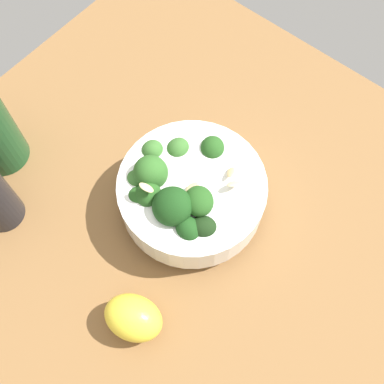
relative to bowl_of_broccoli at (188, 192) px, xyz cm
name	(u,v)px	position (x,y,z in cm)	size (l,w,h in cm)	color
ground_plane	(177,216)	(-1.21, 0.91, -6.74)	(66.03, 66.03, 5.00)	brown
bowl_of_broccoli	(188,192)	(0.00, 0.00, 0.00)	(17.46, 17.49, 10.27)	white
lemon_wedge	(133,318)	(-14.83, -4.55, -1.74)	(6.60, 4.97, 5.01)	yellow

